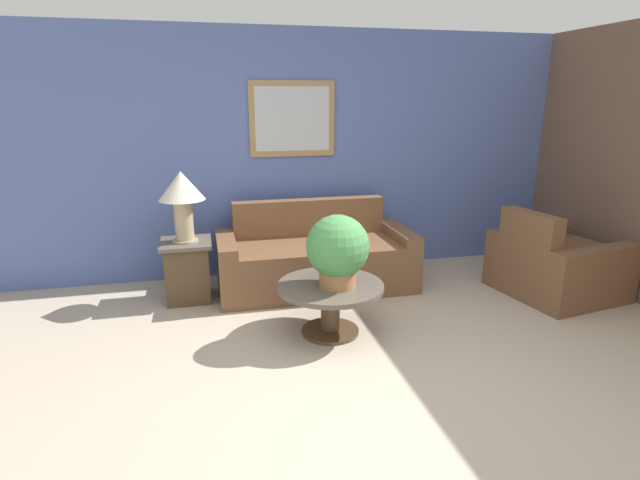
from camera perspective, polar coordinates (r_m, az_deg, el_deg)
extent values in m
plane|color=tan|center=(3.40, 8.37, -18.23)|extent=(20.00, 20.00, 0.00)
cube|color=#5166A8|center=(5.50, -1.75, 9.70)|extent=(7.79, 0.06, 2.60)
cube|color=#997A4C|center=(5.40, -3.19, 13.65)|extent=(0.91, 0.03, 0.78)
cube|color=#B2BCC6|center=(5.39, -3.16, 13.65)|extent=(0.79, 0.01, 0.66)
cube|color=brown|center=(5.68, 32.25, 7.47)|extent=(0.06, 4.73, 2.60)
cube|color=brown|center=(5.12, -0.44, -2.94)|extent=(1.61, 0.85, 0.48)
cube|color=brown|center=(5.32, -1.29, 2.66)|extent=(1.61, 0.16, 0.38)
cube|color=brown|center=(4.99, -10.55, -3.11)|extent=(0.18, 0.85, 0.58)
cube|color=brown|center=(5.36, 8.94, -1.68)|extent=(0.18, 0.85, 0.58)
cube|color=brown|center=(5.53, 25.49, -3.10)|extent=(1.08, 0.80, 0.48)
cube|color=brown|center=(5.11, 22.92, 0.82)|extent=(0.26, 0.67, 0.38)
cube|color=brown|center=(5.26, 28.85, -3.89)|extent=(1.01, 0.34, 0.58)
cube|color=brown|center=(5.78, 22.55, -1.44)|extent=(1.01, 0.34, 0.58)
cylinder|color=#4C3823|center=(4.25, 1.17, -10.34)|extent=(0.48, 0.48, 0.03)
cylinder|color=#4C3823|center=(4.17, 1.19, -7.90)|extent=(0.16, 0.16, 0.36)
cylinder|color=brown|center=(4.09, 1.20, -5.31)|extent=(0.87, 0.87, 0.04)
cube|color=#4C3823|center=(4.99, -14.86, -3.58)|extent=(0.40, 0.40, 0.55)
cube|color=brown|center=(4.90, -15.11, -0.34)|extent=(0.48, 0.48, 0.03)
cylinder|color=tan|center=(4.89, -15.13, -0.03)|extent=(0.24, 0.24, 0.02)
cylinder|color=tan|center=(4.84, -15.30, 2.25)|extent=(0.17, 0.17, 0.38)
cone|color=beige|center=(4.78, -15.58, 6.02)|extent=(0.43, 0.43, 0.27)
cylinder|color=#9E6B42|center=(4.02, 2.00, -4.32)|extent=(0.29, 0.29, 0.14)
sphere|color=#428447|center=(3.94, 2.04, -0.74)|extent=(0.51, 0.51, 0.51)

